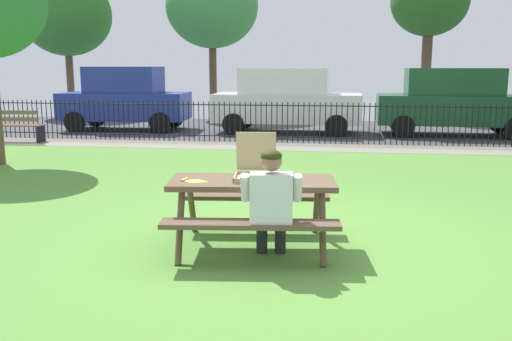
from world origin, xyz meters
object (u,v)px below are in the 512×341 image
(far_tree_midleft, at_px, (212,6))
(far_tree_left, at_px, (66,15))
(parked_car_far_left, at_px, (125,98))
(adult_at_table, at_px, (271,201))
(parked_car_left, at_px, (287,99))
(far_tree_center, at_px, (430,2))
(picnic_table_foreground, at_px, (253,195))
(park_bench_left, at_px, (12,127))
(pizza_box_open, at_px, (256,168))
(parked_car_center, at_px, (454,101))
(pizza_slice_on_table, at_px, (193,180))

(far_tree_midleft, bearing_deg, far_tree_left, 180.00)
(far_tree_left, bearing_deg, parked_car_far_left, -49.72)
(adult_at_table, bearing_deg, parked_car_far_left, 117.57)
(parked_car_left, xyz_separation_m, far_tree_center, (4.82, 5.14, 3.31))
(picnic_table_foreground, xyz_separation_m, park_bench_left, (-7.60, 7.71, -0.18))
(pizza_box_open, xyz_separation_m, adult_at_table, (0.24, -0.57, -0.23))
(far_tree_center, bearing_deg, pizza_box_open, -104.94)
(pizza_box_open, bearing_deg, far_tree_midleft, 104.05)
(parked_car_center, bearing_deg, parked_car_left, -180.00)
(adult_at_table, height_order, parked_car_left, parked_car_left)
(far_tree_left, relative_size, far_tree_midleft, 0.96)
(pizza_box_open, xyz_separation_m, far_tree_center, (4.24, 15.90, 3.43))
(adult_at_table, relative_size, parked_car_left, 0.27)
(parked_car_far_left, bearing_deg, adult_at_table, -62.43)
(far_tree_left, bearing_deg, picnic_table_foreground, -57.95)
(adult_at_table, distance_m, parked_car_far_left, 12.78)
(parked_car_left, relative_size, parked_car_center, 0.99)
(adult_at_table, xyz_separation_m, far_tree_center, (4.00, 16.47, 3.66))
(pizza_slice_on_table, bearing_deg, picnic_table_foreground, 13.39)
(parked_car_center, height_order, far_tree_center, far_tree_center)
(parked_car_far_left, height_order, far_tree_midleft, far_tree_midleft)
(adult_at_table, bearing_deg, far_tree_midleft, 104.37)
(parked_car_left, distance_m, parked_car_center, 4.86)
(park_bench_left, bearing_deg, parked_car_far_left, 58.19)
(park_bench_left, relative_size, far_tree_center, 0.29)
(parked_car_far_left, relative_size, parked_car_center, 0.89)
(parked_car_far_left, relative_size, far_tree_midleft, 0.67)
(picnic_table_foreground, height_order, park_bench_left, park_bench_left)
(parked_car_left, bearing_deg, pizza_slice_on_table, -90.36)
(picnic_table_foreground, xyz_separation_m, pizza_box_open, (0.02, 0.09, 0.29))
(parked_car_left, bearing_deg, picnic_table_foreground, -87.03)
(parked_car_far_left, height_order, far_tree_left, far_tree_left)
(pizza_slice_on_table, height_order, parked_car_left, parked_car_left)
(far_tree_midleft, relative_size, far_tree_center, 1.05)
(far_tree_left, xyz_separation_m, far_tree_center, (14.27, 0.00, 0.29))
(picnic_table_foreground, relative_size, parked_car_far_left, 0.49)
(pizza_box_open, xyz_separation_m, far_tree_left, (-10.03, 15.90, 3.13))
(far_tree_center, bearing_deg, adult_at_table, -103.66)
(picnic_table_foreground, bearing_deg, pizza_slice_on_table, -166.61)
(picnic_table_foreground, relative_size, far_tree_center, 0.34)
(park_bench_left, relative_size, parked_car_center, 0.36)
(pizza_slice_on_table, xyz_separation_m, far_tree_midleft, (-3.33, 16.14, 3.51))
(pizza_box_open, relative_size, parked_car_center, 0.12)
(pizza_slice_on_table, height_order, far_tree_center, far_tree_center)
(adult_at_table, bearing_deg, pizza_box_open, 112.92)
(parked_car_center, xyz_separation_m, far_tree_left, (-14.31, 5.14, 3.02))
(far_tree_midleft, bearing_deg, picnic_table_foreground, -76.10)
(adult_at_table, xyz_separation_m, parked_car_center, (4.04, 11.33, 0.35))
(parked_car_center, bearing_deg, park_bench_left, -165.21)
(pizza_slice_on_table, xyz_separation_m, far_tree_left, (-9.38, 16.14, 3.24))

